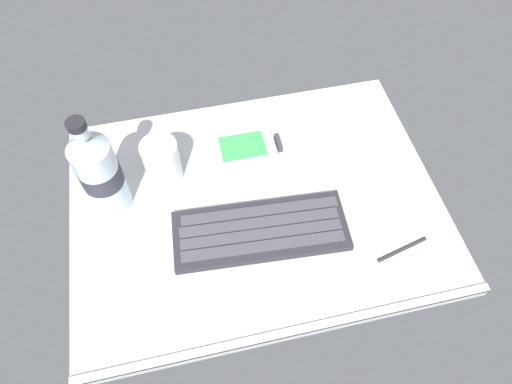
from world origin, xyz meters
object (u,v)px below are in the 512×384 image
water_bottle (99,172)px  stylus_pen (402,249)px  charger_block (345,151)px  handheld_device (246,148)px  keyboard (260,231)px  juice_cup (162,163)px

water_bottle → stylus_pen: (45.70, -19.77, -8.66)cm
charger_block → stylus_pen: (3.06, -20.67, -0.85)cm
handheld_device → stylus_pen: handheld_device is taller
keyboard → water_bottle: bearing=153.8°
keyboard → stylus_pen: (22.01, -8.10, -0.46)cm
charger_block → stylus_pen: charger_block is taller
juice_cup → charger_block: size_ratio=1.21×
charger_block → stylus_pen: size_ratio=0.74×
keyboard → water_bottle: size_ratio=1.43×
keyboard → water_bottle: water_bottle is taller
keyboard → stylus_pen: size_ratio=3.13×
keyboard → charger_block: (18.96, 12.57, 0.39)cm
juice_cup → stylus_pen: 43.21cm
keyboard → handheld_device: (1.31, 17.77, -0.08)cm
handheld_device → water_bottle: 27.03cm
water_bottle → charger_block: 43.36cm
keyboard → charger_block: bearing=33.5°
handheld_device → stylus_pen: size_ratio=1.35×
handheld_device → charger_block: size_ratio=1.84×
handheld_device → juice_cup: 15.98cm
water_bottle → handheld_device: bearing=13.7°
keyboard → stylus_pen: keyboard is taller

